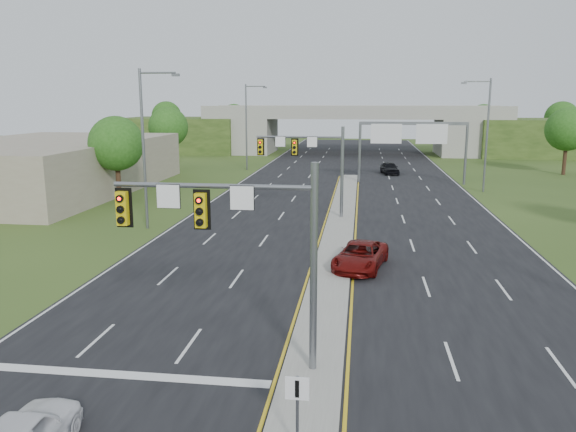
% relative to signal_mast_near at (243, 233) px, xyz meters
% --- Properties ---
extents(ground, '(240.00, 240.00, 0.00)m').
position_rel_signal_mast_near_xyz_m(ground, '(2.26, 0.07, -4.73)').
color(ground, '#2C4418').
rests_on(ground, ground).
extents(road, '(24.00, 160.00, 0.02)m').
position_rel_signal_mast_near_xyz_m(road, '(2.26, 35.07, -4.72)').
color(road, black).
rests_on(road, ground).
extents(median, '(2.00, 54.00, 0.16)m').
position_rel_signal_mast_near_xyz_m(median, '(2.26, 23.07, -4.63)').
color(median, gray).
rests_on(median, road).
extents(lane_markings, '(23.72, 160.00, 0.01)m').
position_rel_signal_mast_near_xyz_m(lane_markings, '(1.66, 28.99, -4.70)').
color(lane_markings, gold).
rests_on(lane_markings, road).
extents(signal_mast_near, '(6.62, 0.60, 7.00)m').
position_rel_signal_mast_near_xyz_m(signal_mast_near, '(0.00, 0.00, 0.00)').
color(signal_mast_near, slate).
rests_on(signal_mast_near, ground).
extents(signal_mast_far, '(6.62, 0.60, 7.00)m').
position_rel_signal_mast_near_xyz_m(signal_mast_far, '(0.00, 25.00, 0.00)').
color(signal_mast_far, slate).
rests_on(signal_mast_far, ground).
extents(keep_right_sign, '(0.60, 0.13, 2.20)m').
position_rel_signal_mast_near_xyz_m(keep_right_sign, '(2.26, -4.45, -3.21)').
color(keep_right_sign, slate).
rests_on(keep_right_sign, ground).
extents(sign_gantry, '(11.58, 0.44, 6.67)m').
position_rel_signal_mast_near_xyz_m(sign_gantry, '(8.95, 44.99, 0.51)').
color(sign_gantry, slate).
rests_on(sign_gantry, ground).
extents(overpass, '(80.00, 14.00, 8.10)m').
position_rel_signal_mast_near_xyz_m(overpass, '(2.26, 80.07, -1.17)').
color(overpass, gray).
rests_on(overpass, ground).
extents(lightpole_l_mid, '(2.85, 0.25, 11.00)m').
position_rel_signal_mast_near_xyz_m(lightpole_l_mid, '(-11.03, 20.07, 1.38)').
color(lightpole_l_mid, slate).
rests_on(lightpole_l_mid, ground).
extents(lightpole_l_far, '(2.85, 0.25, 11.00)m').
position_rel_signal_mast_near_xyz_m(lightpole_l_far, '(-11.03, 55.07, 1.38)').
color(lightpole_l_far, slate).
rests_on(lightpole_l_far, ground).
extents(lightpole_r_far, '(2.85, 0.25, 11.00)m').
position_rel_signal_mast_near_xyz_m(lightpole_r_far, '(15.56, 40.07, 1.38)').
color(lightpole_r_far, slate).
rests_on(lightpole_r_far, ground).
extents(tree_l_near, '(4.80, 4.80, 7.60)m').
position_rel_signal_mast_near_xyz_m(tree_l_near, '(-17.74, 30.07, 0.45)').
color(tree_l_near, '#382316').
rests_on(tree_l_near, ground).
extents(tree_l_mid, '(5.20, 5.20, 8.12)m').
position_rel_signal_mast_near_xyz_m(tree_l_mid, '(-21.74, 55.07, 0.78)').
color(tree_l_mid, '#382316').
rests_on(tree_l_mid, ground).
extents(tree_r_mid, '(5.20, 5.20, 8.12)m').
position_rel_signal_mast_near_xyz_m(tree_r_mid, '(28.26, 55.07, 0.78)').
color(tree_r_mid, '#382316').
rests_on(tree_r_mid, ground).
extents(tree_back_a, '(6.00, 6.00, 8.85)m').
position_rel_signal_mast_near_xyz_m(tree_back_a, '(-35.74, 94.07, 1.11)').
color(tree_back_a, '#382316').
rests_on(tree_back_a, ground).
extents(tree_back_b, '(5.60, 5.60, 8.32)m').
position_rel_signal_mast_near_xyz_m(tree_back_b, '(-21.74, 94.07, 0.78)').
color(tree_back_b, '#382316').
rests_on(tree_back_b, ground).
extents(tree_back_c, '(5.60, 5.60, 8.32)m').
position_rel_signal_mast_near_xyz_m(tree_back_c, '(26.26, 94.07, 0.78)').
color(tree_back_c, '#382316').
rests_on(tree_back_c, ground).
extents(tree_back_d, '(6.00, 6.00, 8.85)m').
position_rel_signal_mast_near_xyz_m(tree_back_d, '(40.26, 94.07, 1.11)').
color(tree_back_d, '#382316').
rests_on(tree_back_d, ground).
extents(commercial_building, '(18.00, 30.00, 5.00)m').
position_rel_signal_mast_near_xyz_m(commercial_building, '(-27.74, 35.07, -2.23)').
color(commercial_building, gray).
rests_on(commercial_building, ground).
extents(car_far_a, '(3.32, 5.38, 1.39)m').
position_rel_signal_mast_near_xyz_m(car_far_a, '(3.76, 12.19, -4.01)').
color(car_far_a, '#5F0B09').
rests_on(car_far_a, road).
extents(car_far_c, '(2.47, 4.63, 1.50)m').
position_rel_signal_mast_near_xyz_m(car_far_c, '(7.15, 52.87, -3.96)').
color(car_far_c, black).
rests_on(car_far_c, road).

